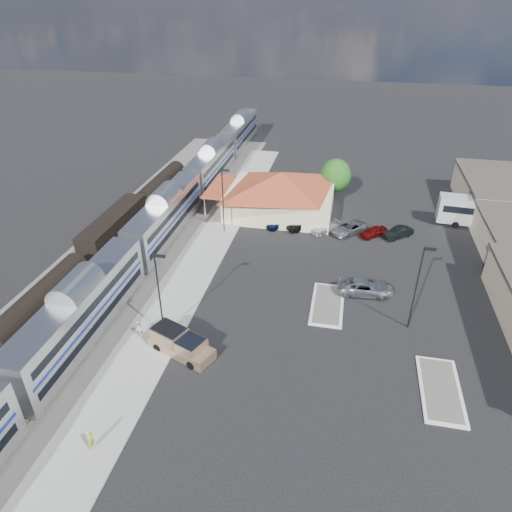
% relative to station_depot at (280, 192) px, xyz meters
% --- Properties ---
extents(ground, '(280.00, 280.00, 0.00)m').
position_rel_station_depot_xyz_m(ground, '(4.56, -24.00, -3.13)').
color(ground, black).
rests_on(ground, ground).
extents(railbed, '(16.00, 100.00, 0.12)m').
position_rel_station_depot_xyz_m(railbed, '(-16.44, -16.00, -3.07)').
color(railbed, '#4C4944').
rests_on(railbed, ground).
extents(platform, '(5.50, 92.00, 0.18)m').
position_rel_station_depot_xyz_m(platform, '(-7.44, -18.00, -3.04)').
color(platform, gray).
rests_on(platform, ground).
extents(passenger_train, '(3.00, 104.00, 5.55)m').
position_rel_station_depot_xyz_m(passenger_train, '(-13.44, -10.84, -0.26)').
color(passenger_train, silver).
rests_on(passenger_train, ground).
extents(freight_cars, '(2.80, 46.00, 4.00)m').
position_rel_station_depot_xyz_m(freight_cars, '(-19.44, -13.74, -1.21)').
color(freight_cars, black).
rests_on(freight_cars, ground).
extents(station_depot, '(18.35, 12.24, 6.20)m').
position_rel_station_depot_xyz_m(station_depot, '(0.00, 0.00, 0.00)').
color(station_depot, beige).
rests_on(station_depot, ground).
extents(traffic_island_south, '(3.30, 7.50, 0.21)m').
position_rel_station_depot_xyz_m(traffic_island_south, '(8.56, -22.00, -3.03)').
color(traffic_island_south, silver).
rests_on(traffic_island_south, ground).
extents(traffic_island_north, '(3.30, 7.50, 0.21)m').
position_rel_station_depot_xyz_m(traffic_island_north, '(18.56, -32.00, -3.03)').
color(traffic_island_north, silver).
rests_on(traffic_island_north, ground).
extents(lamp_plat_s, '(1.08, 0.25, 9.00)m').
position_rel_station_depot_xyz_m(lamp_plat_s, '(-6.34, -30.00, 2.21)').
color(lamp_plat_s, black).
rests_on(lamp_plat_s, ground).
extents(lamp_plat_n, '(1.08, 0.25, 9.00)m').
position_rel_station_depot_xyz_m(lamp_plat_n, '(-6.34, -8.00, 2.21)').
color(lamp_plat_n, black).
rests_on(lamp_plat_n, ground).
extents(lamp_lot, '(1.08, 0.25, 9.00)m').
position_rel_station_depot_xyz_m(lamp_lot, '(16.66, -24.00, 2.21)').
color(lamp_lot, black).
rests_on(lamp_lot, ground).
extents(tree_depot, '(4.71, 4.71, 6.63)m').
position_rel_station_depot_xyz_m(tree_depot, '(7.56, 6.00, 0.89)').
color(tree_depot, '#382314').
rests_on(tree_depot, ground).
extents(pickup_truck, '(6.69, 4.51, 2.18)m').
position_rel_station_depot_xyz_m(pickup_truck, '(-3.94, -32.03, -2.10)').
color(pickup_truck, tan).
rests_on(pickup_truck, ground).
extents(suv, '(6.20, 3.20, 1.67)m').
position_rel_station_depot_xyz_m(suv, '(12.38, -19.05, -2.30)').
color(suv, '#A8ACB0').
rests_on(suv, ground).
extents(coach_bus, '(12.86, 3.72, 4.07)m').
position_rel_station_depot_xyz_m(coach_bus, '(28.56, 0.65, -0.79)').
color(coach_bus, silver).
rests_on(coach_bus, ground).
extents(person_a, '(0.46, 0.68, 1.82)m').
position_rel_station_depot_xyz_m(person_a, '(-6.79, -42.98, -2.04)').
color(person_a, '#A7B338').
rests_on(person_a, platform).
extents(person_b, '(0.81, 0.95, 1.70)m').
position_rel_station_depot_xyz_m(person_b, '(-8.62, -30.73, -2.10)').
color(person_b, silver).
rests_on(person_b, platform).
extents(parked_car_a, '(3.84, 3.69, 1.30)m').
position_rel_station_depot_xyz_m(parked_car_a, '(0.68, -5.19, -2.48)').
color(parked_car_a, '#0D1C43').
rests_on(parked_car_a, ground).
extents(parked_car_b, '(4.37, 4.35, 1.51)m').
position_rel_station_depot_xyz_m(parked_car_b, '(3.88, -4.89, -2.38)').
color(parked_car_b, black).
rests_on(parked_car_b, ground).
extents(parked_car_c, '(4.48, 4.26, 1.28)m').
position_rel_station_depot_xyz_m(parked_car_c, '(7.08, -5.19, -2.49)').
color(parked_car_c, silver).
rests_on(parked_car_c, ground).
extents(parked_car_d, '(5.43, 5.60, 1.48)m').
position_rel_station_depot_xyz_m(parked_car_d, '(10.28, -4.89, -2.39)').
color(parked_car_d, gray).
rests_on(parked_car_d, ground).
extents(parked_car_e, '(4.05, 3.81, 1.35)m').
position_rel_station_depot_xyz_m(parked_car_e, '(13.48, -5.19, -2.45)').
color(parked_car_e, maroon).
rests_on(parked_car_e, ground).
extents(parked_car_f, '(4.24, 3.93, 1.42)m').
position_rel_station_depot_xyz_m(parked_car_f, '(16.68, -4.89, -2.42)').
color(parked_car_f, black).
rests_on(parked_car_f, ground).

